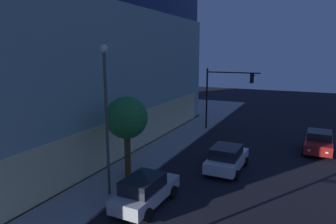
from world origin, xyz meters
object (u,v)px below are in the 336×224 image
object	(u,v)px
modern_building	(16,62)
car_silver	(145,190)
street_lamp_sidewalk	(106,103)
sidewalk_tree	(127,118)
traffic_light_far_corner	(223,88)
car_white	(227,158)
car_red	(319,142)

from	to	relation	value
modern_building	car_silver	bearing A→B (deg)	-110.96
street_lamp_sidewalk	sidewalk_tree	xyz separation A→B (m)	(2.56, 0.37, -1.35)
traffic_light_far_corner	sidewalk_tree	size ratio (longest dim) A/B	1.21
modern_building	traffic_light_far_corner	world-z (taller)	modern_building
traffic_light_far_corner	sidewalk_tree	xyz separation A→B (m)	(-14.25, 2.32, -0.47)
traffic_light_far_corner	car_silver	size ratio (longest dim) A/B	1.37
traffic_light_far_corner	car_white	distance (m)	11.23
modern_building	traffic_light_far_corner	distance (m)	19.41
street_lamp_sidewalk	car_silver	xyz separation A→B (m)	(-0.14, -2.40, -4.42)
car_red	car_silver	bearing A→B (deg)	148.60
car_silver	sidewalk_tree	bearing A→B (deg)	45.75
traffic_light_far_corner	sidewalk_tree	distance (m)	14.44
car_silver	car_white	distance (m)	7.24
traffic_light_far_corner	car_red	bearing A→B (deg)	-109.79
sidewalk_tree	car_red	world-z (taller)	sidewalk_tree
car_silver	car_red	world-z (taller)	car_silver
traffic_light_far_corner	car_red	world-z (taller)	traffic_light_far_corner
modern_building	car_red	bearing A→B (deg)	-73.29
car_red	traffic_light_far_corner	bearing A→B (deg)	70.21
sidewalk_tree	car_silver	xyz separation A→B (m)	(-2.70, -2.77, -3.07)
car_white	sidewalk_tree	bearing A→B (deg)	126.87
modern_building	car_red	xyz separation A→B (m)	(7.46, -24.85, -6.29)
modern_building	car_silver	distance (m)	18.69
traffic_light_far_corner	car_silver	distance (m)	17.32
modern_building	car_white	world-z (taller)	modern_building
car_silver	car_white	bearing A→B (deg)	-21.24
modern_building	car_silver	world-z (taller)	modern_building
car_white	modern_building	bearing A→B (deg)	91.33
car_silver	car_white	xyz separation A→B (m)	(6.74, -2.62, -0.00)
traffic_light_far_corner	car_silver	world-z (taller)	traffic_light_far_corner
traffic_light_far_corner	street_lamp_sidewalk	world-z (taller)	street_lamp_sidewalk
modern_building	car_red	distance (m)	26.70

